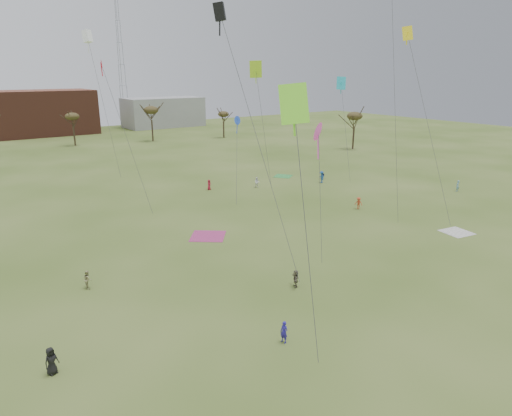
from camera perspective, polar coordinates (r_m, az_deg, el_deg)
ground at (r=33.80m, az=12.34°, el=-13.81°), size 260.00×260.00×0.00m
flyer_near_right at (r=30.65m, az=3.53°, el=-15.24°), size 0.49×0.62×1.49m
spectator_fore_b at (r=39.85m, az=-20.29°, el=-8.36°), size 0.69×0.83×1.52m
spectator_fore_c at (r=37.76m, az=4.98°, el=-8.78°), size 1.10×1.38×1.47m
flyer_mid_a at (r=30.28m, az=-24.23°, el=-17.05°), size 0.98×0.81×1.71m
flyer_mid_b at (r=59.79m, az=12.70°, el=0.60°), size 0.97×1.15×1.54m
flyer_mid_c at (r=73.26m, az=23.90°, el=2.55°), size 0.64×0.46×1.64m
spectator_mid_e at (r=69.14m, az=0.13°, el=3.22°), size 0.99×0.93×1.63m
flyer_far_b at (r=68.28m, az=-5.90°, el=2.92°), size 0.89×0.85×1.54m
flyer_far_c at (r=73.01m, az=8.20°, el=3.87°), size 1.04×1.36×1.86m
blanket_cream at (r=54.72m, az=23.81°, el=-2.80°), size 3.33×3.33×0.03m
blanket_plum at (r=49.19m, az=-6.03°, el=-3.53°), size 5.00×5.00×0.03m
blanket_olive at (r=77.10m, az=3.40°, el=3.99°), size 3.90×3.90×0.03m
camp_chair_right at (r=75.69m, az=8.25°, el=3.81°), size 0.60×0.56×0.87m
kites_aloft at (r=54.13m, az=-11.67°, el=17.76°), size 58.15×54.34×25.63m
tree_line at (r=100.44m, az=-24.80°, el=9.58°), size 117.44×49.32×8.91m
building_brick at (r=142.01m, az=-25.05°, el=10.77°), size 26.00×16.00×12.00m
building_grey at (r=150.94m, az=-11.51°, el=11.66°), size 24.00×12.00×9.00m
radio_tower at (r=153.15m, az=-16.54°, el=16.91°), size 1.51×1.72×41.00m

